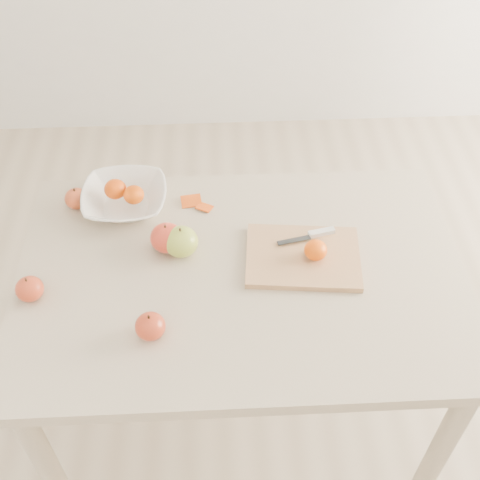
{
  "coord_description": "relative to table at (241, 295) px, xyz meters",
  "views": [
    {
      "loc": [
        -0.05,
        -1.05,
        1.97
      ],
      "look_at": [
        0.0,
        0.05,
        0.82
      ],
      "focal_mm": 45.0,
      "sensor_mm": 36.0,
      "label": 1
    }
  ],
  "objects": [
    {
      "name": "paring_knife",
      "position": [
        0.22,
        0.11,
        0.12
      ],
      "size": [
        0.17,
        0.06,
        0.01
      ],
      "color": "silver",
      "rests_on": "cutting_board"
    },
    {
      "name": "orange_peel_a",
      "position": [
        -0.13,
        0.28,
        0.1
      ],
      "size": [
        0.07,
        0.05,
        0.01
      ],
      "primitive_type": "cube",
      "rotation": [
        0.21,
        0.0,
        0.13
      ],
      "color": "#CB480E",
      "rests_on": "table"
    },
    {
      "name": "orange_peel_b",
      "position": [
        -0.1,
        0.25,
        0.1
      ],
      "size": [
        0.06,
        0.05,
        0.01
      ],
      "primitive_type": "cube",
      "rotation": [
        -0.14,
        0.0,
        -0.48
      ],
      "color": "#E14F0F",
      "rests_on": "table"
    },
    {
      "name": "apple_red_b",
      "position": [
        -0.2,
        0.1,
        0.14
      ],
      "size": [
        0.09,
        0.09,
        0.08
      ],
      "primitive_type": "ellipsoid",
      "color": "#A20C16",
      "rests_on": "table"
    },
    {
      "name": "board_tangerine",
      "position": [
        0.2,
        0.03,
        0.14
      ],
      "size": [
        0.06,
        0.06,
        0.05
      ],
      "primitive_type": "ellipsoid",
      "color": "#E04607",
      "rests_on": "cutting_board"
    },
    {
      "name": "cutting_board",
      "position": [
        0.17,
        0.04,
        0.11
      ],
      "size": [
        0.33,
        0.25,
        0.02
      ],
      "primitive_type": "cube",
      "rotation": [
        0.0,
        0.0,
        -0.1
      ],
      "color": "tan",
      "rests_on": "table"
    },
    {
      "name": "bowl_tangerine_far",
      "position": [
        -0.3,
        0.26,
        0.16
      ],
      "size": [
        0.06,
        0.06,
        0.05
      ],
      "primitive_type": "ellipsoid",
      "color": "#E14607",
      "rests_on": "fruit_bowl"
    },
    {
      "name": "fruit_bowl",
      "position": [
        -0.33,
        0.27,
        0.13
      ],
      "size": [
        0.25,
        0.25,
        0.06
      ],
      "primitive_type": "imported",
      "color": "white",
      "rests_on": "table"
    },
    {
      "name": "bowl_tangerine_near",
      "position": [
        -0.35,
        0.28,
        0.16
      ],
      "size": [
        0.06,
        0.06,
        0.06
      ],
      "primitive_type": "ellipsoid",
      "color": "#D24107",
      "rests_on": "fruit_bowl"
    },
    {
      "name": "apple_red_c",
      "position": [
        -0.23,
        -0.19,
        0.13
      ],
      "size": [
        0.07,
        0.07,
        0.07
      ],
      "primitive_type": "ellipsoid",
      "color": "maroon",
      "rests_on": "table"
    },
    {
      "name": "apple_red_a",
      "position": [
        -0.47,
        0.28,
        0.13
      ],
      "size": [
        0.07,
        0.07,
        0.06
      ],
      "primitive_type": "ellipsoid",
      "color": "maroon",
      "rests_on": "table"
    },
    {
      "name": "apple_green",
      "position": [
        -0.16,
        0.08,
        0.14
      ],
      "size": [
        0.09,
        0.09,
        0.08
      ],
      "primitive_type": "ellipsoid",
      "color": "olive",
      "rests_on": "table"
    },
    {
      "name": "table",
      "position": [
        0.0,
        0.0,
        0.0
      ],
      "size": [
        1.2,
        0.8,
        0.75
      ],
      "color": "beige",
      "rests_on": "ground"
    },
    {
      "name": "ground",
      "position": [
        0.0,
        0.0,
        -0.65
      ],
      "size": [
        3.5,
        3.5,
        0.0
      ],
      "primitive_type": "plane",
      "color": "#C6B293",
      "rests_on": "ground"
    },
    {
      "name": "apple_red_d",
      "position": [
        -0.54,
        -0.06,
        0.13
      ],
      "size": [
        0.07,
        0.07,
        0.06
      ],
      "primitive_type": "ellipsoid",
      "color": "maroon",
      "rests_on": "table"
    }
  ]
}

